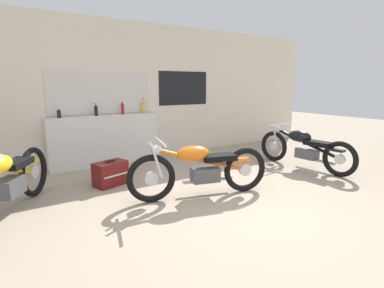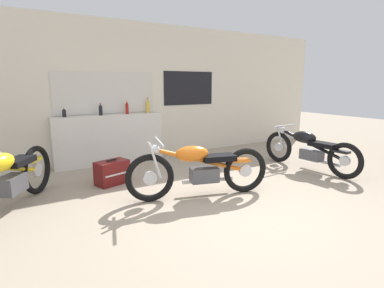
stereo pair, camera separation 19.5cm
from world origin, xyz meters
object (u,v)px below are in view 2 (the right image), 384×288
at_px(bottle_right_center, 148,106).
at_px(hard_case_darkred, 112,172).
at_px(motorcycle_black, 309,149).
at_px(motorcycle_orange, 200,169).
at_px(motorcycle_yellow, 7,179).
at_px(bottle_center, 127,108).
at_px(bottle_left_center, 101,110).
at_px(bottle_leftmost, 64,113).

xyz_separation_m(bottle_right_center, hard_case_darkred, (-1.17, -1.32, -0.92)).
bearing_deg(motorcycle_black, motorcycle_orange, -176.53).
height_order(motorcycle_yellow, motorcycle_black, motorcycle_yellow).
bearing_deg(motorcycle_yellow, motorcycle_orange, -17.93).
bearing_deg(bottle_center, bottle_right_center, 5.70).
height_order(bottle_left_center, hard_case_darkred, bottle_left_center).
bearing_deg(bottle_leftmost, bottle_right_center, 2.15).
bearing_deg(hard_case_darkred, motorcycle_black, -16.70).
bearing_deg(motorcycle_yellow, bottle_right_center, 34.08).
xyz_separation_m(bottle_left_center, motorcycle_orange, (0.74, -2.41, -0.67)).
relative_size(motorcycle_yellow, motorcycle_black, 0.88).
xyz_separation_m(bottle_leftmost, motorcycle_yellow, (-0.92, -1.67, -0.63)).
height_order(motorcycle_black, motorcycle_orange, motorcycle_orange).
distance_m(motorcycle_yellow, motorcycle_orange, 2.42).
height_order(bottle_right_center, motorcycle_orange, bottle_right_center).
bearing_deg(bottle_leftmost, hard_case_darkred, -69.24).
relative_size(bottle_left_center, motorcycle_yellow, 0.13).
relative_size(bottle_leftmost, bottle_center, 0.63).
bearing_deg(bottle_right_center, bottle_center, -174.30).
xyz_separation_m(bottle_left_center, bottle_right_center, (0.99, 0.07, 0.03)).
height_order(bottle_center, bottle_right_center, bottle_right_center).
bearing_deg(motorcycle_orange, motorcycle_black, 3.47).
bearing_deg(hard_case_darkred, bottle_right_center, 48.45).
relative_size(bottle_right_center, motorcycle_yellow, 0.18).
height_order(bottle_center, hard_case_darkred, bottle_center).
height_order(motorcycle_black, hard_case_darkred, motorcycle_black).
height_order(bottle_right_center, motorcycle_yellow, bottle_right_center).
xyz_separation_m(bottle_center, motorcycle_black, (2.67, -2.28, -0.71)).
height_order(bottle_center, motorcycle_orange, bottle_center).
xyz_separation_m(motorcycle_yellow, motorcycle_orange, (2.31, -0.75, -0.02)).
bearing_deg(hard_case_darkred, motorcycle_yellow, -163.39).
distance_m(bottle_left_center, motorcycle_yellow, 2.38).
bearing_deg(hard_case_darkred, bottle_center, 61.07).
distance_m(bottle_center, motorcycle_yellow, 2.77).
xyz_separation_m(bottle_leftmost, hard_case_darkred, (0.48, -1.26, -0.86)).
height_order(motorcycle_orange, hard_case_darkred, motorcycle_orange).
bearing_deg(motorcycle_orange, motorcycle_yellow, 162.07).
distance_m(bottle_left_center, motorcycle_orange, 2.61).
bearing_deg(bottle_center, bottle_left_center, -177.60).
xyz_separation_m(bottle_right_center, motorcycle_yellow, (-2.56, -1.73, -0.69)).
relative_size(bottle_left_center, motorcycle_black, 0.12).
distance_m(bottle_center, motorcycle_black, 3.59).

